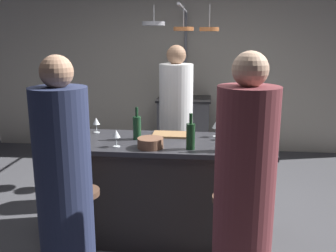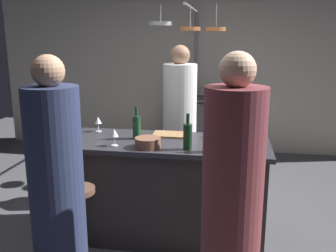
{
  "view_description": "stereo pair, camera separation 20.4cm",
  "coord_description": "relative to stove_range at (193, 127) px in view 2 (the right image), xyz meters",
  "views": [
    {
      "loc": [
        0.35,
        -3.11,
        1.78
      ],
      "look_at": [
        0.0,
        0.15,
        1.0
      ],
      "focal_mm": 39.86,
      "sensor_mm": 36.0,
      "label": 1
    },
    {
      "loc": [
        0.55,
        -3.08,
        1.78
      ],
      "look_at": [
        0.0,
        0.15,
        1.0
      ],
      "focal_mm": 39.86,
      "sensor_mm": 36.0,
      "label": 2
    }
  ],
  "objects": [
    {
      "name": "bar_stool_right",
      "position": [
        0.53,
        -3.07,
        -0.07
      ],
      "size": [
        0.28,
        0.28,
        0.68
      ],
      "color": "#4C4C51",
      "rests_on": "ground_plane"
    },
    {
      "name": "mixing_bowl_wooden",
      "position": [
        -0.11,
        -2.66,
        0.49
      ],
      "size": [
        0.21,
        0.21,
        0.08
      ],
      "primitive_type": "cylinder",
      "color": "brown",
      "rests_on": "kitchen_island"
    },
    {
      "name": "chef",
      "position": [
        0.02,
        -1.63,
        0.34
      ],
      "size": [
        0.36,
        0.36,
        1.71
      ],
      "color": "white",
      "rests_on": "ground_plane"
    },
    {
      "name": "wine_bottle_green",
      "position": [
        -0.26,
        -2.41,
        0.56
      ],
      "size": [
        0.07,
        0.07,
        0.29
      ],
      "color": "#193D23",
      "rests_on": "kitchen_island"
    },
    {
      "name": "wine_glass_near_left_guest",
      "position": [
        -0.69,
        -2.23,
        0.56
      ],
      "size": [
        0.07,
        0.07,
        0.15
      ],
      "color": "silver",
      "rests_on": "kitchen_island"
    },
    {
      "name": "back_wall",
      "position": [
        0.0,
        0.4,
        0.85
      ],
      "size": [
        6.4,
        0.16,
        2.6
      ],
      "primitive_type": "cube",
      "color": "beige",
      "rests_on": "ground_plane"
    },
    {
      "name": "mixing_bowl_steel",
      "position": [
        0.62,
        -2.51,
        0.49
      ],
      "size": [
        0.2,
        0.2,
        0.07
      ],
      "primitive_type": "cylinder",
      "color": "#B7B7BC",
      "rests_on": "kitchen_island"
    },
    {
      "name": "kitchen_island",
      "position": [
        0.0,
        -2.45,
        0.01
      ],
      "size": [
        1.8,
        0.72,
        0.9
      ],
      "color": "#332D2B",
      "rests_on": "ground_plane"
    },
    {
      "name": "wine_bottle_red",
      "position": [
        0.22,
        -2.67,
        0.57
      ],
      "size": [
        0.07,
        0.07,
        0.3
      ],
      "color": "#143319",
      "rests_on": "kitchen_island"
    },
    {
      "name": "cutting_board",
      "position": [
        0.01,
        -2.26,
        0.46
      ],
      "size": [
        0.32,
        0.22,
        0.02
      ],
      "primitive_type": "cube",
      "color": "#997047",
      "rests_on": "kitchen_island"
    },
    {
      "name": "wine_glass_by_chef",
      "position": [
        0.43,
        -2.26,
        0.56
      ],
      "size": [
        0.07,
        0.07,
        0.15
      ],
      "color": "silver",
      "rests_on": "kitchen_island"
    },
    {
      "name": "pepper_mill",
      "position": [
        0.64,
        -2.32,
        0.56
      ],
      "size": [
        0.05,
        0.05,
        0.21
      ],
      "primitive_type": "cylinder",
      "color": "#382319",
      "rests_on": "kitchen_island"
    },
    {
      "name": "guest_left",
      "position": [
        -0.55,
        -3.41,
        0.33
      ],
      "size": [
        0.36,
        0.36,
        1.68
      ],
      "color": "#262D4C",
      "rests_on": "ground_plane"
    },
    {
      "name": "bar_stool_left",
      "position": [
        -0.56,
        -3.07,
        -0.07
      ],
      "size": [
        0.28,
        0.28,
        0.68
      ],
      "color": "#4C4C51",
      "rests_on": "ground_plane"
    },
    {
      "name": "ground_plane",
      "position": [
        0.0,
        -2.45,
        -0.45
      ],
      "size": [
        9.0,
        9.0,
        0.0
      ],
      "primitive_type": "plane",
      "color": "#4C4C51"
    },
    {
      "name": "overhead_pot_rack",
      "position": [
        -0.0,
        -0.6,
        1.25
      ],
      "size": [
        0.9,
        1.49,
        2.17
      ],
      "color": "gray",
      "rests_on": "ground_plane"
    },
    {
      "name": "wine_bottle_dark",
      "position": [
        0.47,
        -2.69,
        0.56
      ],
      "size": [
        0.07,
        0.07,
        0.29
      ],
      "color": "black",
      "rests_on": "kitchen_island"
    },
    {
      "name": "wine_bottle_white",
      "position": [
        0.7,
        -2.67,
        0.56
      ],
      "size": [
        0.07,
        0.07,
        0.29
      ],
      "color": "gray",
      "rests_on": "kitchen_island"
    },
    {
      "name": "stove_range",
      "position": [
        0.0,
        0.0,
        0.0
      ],
      "size": [
        0.8,
        0.64,
        0.89
      ],
      "color": "#47474C",
      "rests_on": "ground_plane"
    },
    {
      "name": "wine_glass_near_right_guest",
      "position": [
        -0.39,
        -2.66,
        0.56
      ],
      "size": [
        0.07,
        0.07,
        0.15
      ],
      "color": "silver",
      "rests_on": "kitchen_island"
    },
    {
      "name": "guest_right",
      "position": [
        0.58,
        -3.44,
        0.35
      ],
      "size": [
        0.36,
        0.36,
        1.71
      ],
      "color": "brown",
      "rests_on": "ground_plane"
    }
  ]
}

